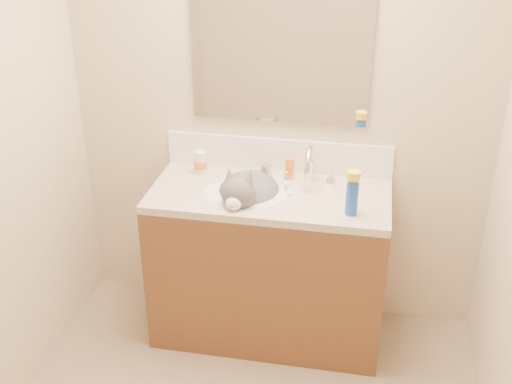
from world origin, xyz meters
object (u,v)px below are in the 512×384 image
at_px(cat, 247,195).
at_px(spray_can, 352,199).
at_px(pill_bottle, 201,162).
at_px(amber_bottle, 290,168).
at_px(silver_jar, 266,170).
at_px(faucet, 309,168).
at_px(vanity_cabinet, 269,267).
at_px(basin, 245,205).

xyz_separation_m(cat, spray_can, (0.52, -0.13, 0.10)).
xyz_separation_m(pill_bottle, amber_bottle, (0.47, 0.02, -0.00)).
distance_m(cat, silver_jar, 0.21).
xyz_separation_m(faucet, spray_can, (0.23, -0.28, -0.01)).
bearing_deg(vanity_cabinet, cat, -169.78).
bearing_deg(spray_can, vanity_cabinet, 160.26).
relative_size(cat, pill_bottle, 3.89).
height_order(vanity_cabinet, silver_jar, silver_jar).
bearing_deg(basin, faucet, 29.12).
distance_m(vanity_cabinet, amber_bottle, 0.54).
relative_size(basin, pill_bottle, 3.76).
bearing_deg(amber_bottle, basin, -132.45).
bearing_deg(cat, pill_bottle, 155.11).
bearing_deg(pill_bottle, spray_can, -20.71).
bearing_deg(amber_bottle, cat, -132.32).
bearing_deg(amber_bottle, silver_jar, -179.37).
distance_m(silver_jar, amber_bottle, 0.13).
distance_m(faucet, pill_bottle, 0.58).
xyz_separation_m(faucet, pill_bottle, (-0.58, 0.02, -0.03)).
xyz_separation_m(pill_bottle, spray_can, (0.81, -0.31, 0.02)).
xyz_separation_m(faucet, cat, (-0.29, -0.16, -0.11)).
relative_size(vanity_cabinet, basin, 2.67).
bearing_deg(basin, amber_bottle, 47.55).
distance_m(basin, cat, 0.05).
relative_size(vanity_cabinet, pill_bottle, 10.02).
bearing_deg(basin, cat, 45.13).
height_order(silver_jar, spray_can, spray_can).
bearing_deg(faucet, cat, -151.57).
height_order(vanity_cabinet, amber_bottle, amber_bottle).
relative_size(basin, spray_can, 2.83).
height_order(faucet, amber_bottle, faucet).
distance_m(cat, spray_can, 0.55).
relative_size(vanity_cabinet, amber_bottle, 10.82).
height_order(cat, silver_jar, cat).
bearing_deg(vanity_cabinet, pill_bottle, 158.31).
bearing_deg(amber_bottle, vanity_cabinet, -112.06).
distance_m(pill_bottle, spray_can, 0.86).
relative_size(vanity_cabinet, spray_can, 7.54).
height_order(faucet, cat, faucet).
bearing_deg(cat, amber_bottle, 54.50).
xyz_separation_m(cat, silver_jar, (0.06, 0.20, 0.05)).
xyz_separation_m(amber_bottle, spray_can, (0.34, -0.33, 0.02)).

